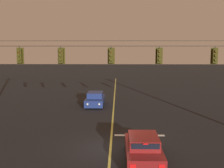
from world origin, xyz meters
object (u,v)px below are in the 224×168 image
(traffic_light_centre, at_px, (111,56))
(car_oncoming_lead, at_px, (95,99))
(car_waiting_near_lane, at_px, (143,149))
(traffic_light_right_inner, at_px, (159,56))
(traffic_light_leftmost, at_px, (20,56))
(traffic_light_rightmost, at_px, (215,56))
(traffic_light_left_inner, at_px, (61,56))

(traffic_light_centre, bearing_deg, car_oncoming_lead, 101.21)
(traffic_light_centre, distance_m, car_waiting_near_lane, 7.09)
(traffic_light_right_inner, bearing_deg, car_waiting_near_lane, -106.35)
(traffic_light_right_inner, bearing_deg, traffic_light_centre, 180.00)
(traffic_light_leftmost, distance_m, traffic_light_centre, 6.24)
(traffic_light_rightmost, xyz_separation_m, car_waiting_near_lane, (-5.19, -4.99, -4.70))
(traffic_light_left_inner, xyz_separation_m, traffic_light_right_inner, (6.66, 0.00, 0.00))
(traffic_light_right_inner, relative_size, car_waiting_near_lane, 0.28)
(traffic_light_centre, bearing_deg, traffic_light_leftmost, 180.00)
(traffic_light_left_inner, xyz_separation_m, traffic_light_centre, (3.41, 0.00, 0.00))
(traffic_light_leftmost, bearing_deg, traffic_light_centre, 0.00)
(car_oncoming_lead, bearing_deg, traffic_light_centre, -78.79)
(traffic_light_leftmost, height_order, traffic_light_right_inner, same)
(traffic_light_leftmost, distance_m, traffic_light_left_inner, 2.83)
(traffic_light_rightmost, bearing_deg, traffic_light_leftmost, 180.00)
(traffic_light_leftmost, height_order, car_oncoming_lead, traffic_light_leftmost)
(traffic_light_left_inner, bearing_deg, car_waiting_near_lane, -43.83)
(traffic_light_left_inner, relative_size, car_waiting_near_lane, 0.28)
(traffic_light_centre, bearing_deg, car_waiting_near_lane, -70.28)
(traffic_light_centre, bearing_deg, traffic_light_right_inner, 0.00)
(traffic_light_leftmost, xyz_separation_m, car_oncoming_lead, (4.36, 9.50, -4.70))
(traffic_light_leftmost, bearing_deg, traffic_light_rightmost, 0.00)
(traffic_light_rightmost, xyz_separation_m, car_oncoming_lead, (-8.86, 9.50, -4.70))
(traffic_light_leftmost, height_order, car_waiting_near_lane, traffic_light_leftmost)
(traffic_light_left_inner, bearing_deg, traffic_light_leftmost, 180.00)
(traffic_light_rightmost, bearing_deg, car_oncoming_lead, 133.00)
(traffic_light_left_inner, relative_size, car_oncoming_lead, 0.28)
(traffic_light_centre, relative_size, traffic_light_rightmost, 1.00)
(traffic_light_leftmost, bearing_deg, car_oncoming_lead, 65.34)
(traffic_light_leftmost, xyz_separation_m, traffic_light_right_inner, (9.50, 0.00, 0.00))
(traffic_light_centre, xyz_separation_m, car_oncoming_lead, (-1.88, 9.50, -4.70))
(traffic_light_left_inner, xyz_separation_m, traffic_light_rightmost, (10.39, 0.00, 0.00))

